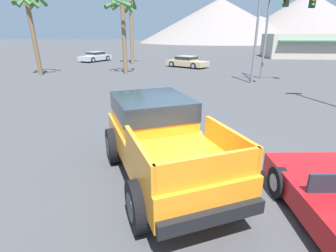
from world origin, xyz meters
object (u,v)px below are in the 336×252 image
object	(u,v)px
parked_car_tan	(187,62)
palm_tree_short	(31,12)
traffic_light_main	(274,20)
orange_pickup_truck	(160,135)
palm_tree_tall	(130,2)
palm_tree_leaning	(123,15)
traffic_light_crosswalk	(280,19)
parked_car_silver	(95,56)

from	to	relation	value
parked_car_tan	palm_tree_short	distance (m)	14.70
palm_tree_short	traffic_light_main	bearing A→B (deg)	-4.40
orange_pickup_truck	palm_tree_tall	distance (m)	26.48
parked_car_tan	traffic_light_main	size ratio (longest dim) A/B	0.77
orange_pickup_truck	palm_tree_leaning	world-z (taller)	palm_tree_leaning
parked_car_tan	traffic_light_crosswalk	bearing A→B (deg)	68.17
palm_tree_short	orange_pickup_truck	bearing A→B (deg)	-51.77
parked_car_silver	palm_tree_tall	size ratio (longest dim) A/B	0.52
palm_tree_leaning	orange_pickup_truck	bearing A→B (deg)	-72.98
parked_car_silver	traffic_light_main	world-z (taller)	traffic_light_main
traffic_light_crosswalk	palm_tree_leaning	xyz separation A→B (m)	(-11.52, 3.61, 0.58)
parked_car_silver	palm_tree_leaning	distance (m)	13.02
palm_tree_tall	traffic_light_main	bearing A→B (deg)	-41.18
palm_tree_leaning	traffic_light_crosswalk	bearing A→B (deg)	-17.42
palm_tree_leaning	palm_tree_short	bearing A→B (deg)	-167.43
palm_tree_tall	palm_tree_short	world-z (taller)	palm_tree_tall
traffic_light_crosswalk	parked_car_silver	bearing A→B (deg)	142.24
parked_car_tan	traffic_light_main	xyz separation A→B (m)	(6.06, -8.26, 3.67)
parked_car_silver	traffic_light_main	bearing A→B (deg)	167.03
traffic_light_main	traffic_light_crosswalk	size ratio (longest dim) A/B	0.99
traffic_light_crosswalk	palm_tree_leaning	size ratio (longest dim) A/B	0.96
parked_car_tan	palm_tree_leaning	world-z (taller)	palm_tree_leaning
traffic_light_crosswalk	orange_pickup_truck	bearing A→B (deg)	-115.01
orange_pickup_truck	palm_tree_short	world-z (taller)	palm_tree_short
parked_car_silver	palm_tree_tall	xyz separation A→B (m)	(5.36, -2.42, 6.00)
palm_tree_tall	orange_pickup_truck	bearing A→B (deg)	-75.56
orange_pickup_truck	parked_car_tan	distance (m)	22.39
parked_car_silver	palm_tree_short	size ratio (longest dim) A/B	0.69
traffic_light_main	palm_tree_tall	size ratio (longest dim) A/B	0.68
orange_pickup_truck	traffic_light_crosswalk	world-z (taller)	traffic_light_crosswalk
parked_car_tan	traffic_light_main	world-z (taller)	traffic_light_main
orange_pickup_truck	traffic_light_main	size ratio (longest dim) A/B	0.84
traffic_light_main	traffic_light_crosswalk	world-z (taller)	traffic_light_crosswalk
orange_pickup_truck	palm_tree_leaning	distance (m)	18.26
orange_pickup_truck	palm_tree_tall	size ratio (longest dim) A/B	0.57
orange_pickup_truck	palm_tree_leaning	size ratio (longest dim) A/B	0.81
parked_car_tan	parked_car_silver	bearing A→B (deg)	-80.44
parked_car_tan	traffic_light_crosswalk	size ratio (longest dim) A/B	0.76
palm_tree_tall	palm_tree_leaning	xyz separation A→B (m)	(1.22, -7.98, -1.78)
orange_pickup_truck	parked_car_tan	size ratio (longest dim) A/B	1.10
parked_car_silver	parked_car_tan	bearing A→B (deg)	-179.57
traffic_light_crosswalk	palm_tree_short	world-z (taller)	palm_tree_short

